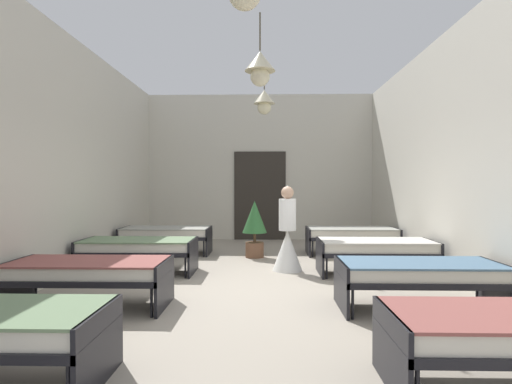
# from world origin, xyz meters

# --- Properties ---
(ground_plane) EXTENTS (6.69, 10.97, 0.10)m
(ground_plane) POSITION_xyz_m (0.00, 0.00, -0.05)
(ground_plane) COLOR #9E9384
(room_shell) EXTENTS (6.49, 10.57, 3.96)m
(room_shell) POSITION_xyz_m (0.00, 1.28, 1.99)
(room_shell) COLOR beige
(room_shell) RESTS_ON ground
(bed_left_row_1) EXTENTS (1.90, 0.84, 0.57)m
(bed_left_row_1) POSITION_xyz_m (-2.00, -0.95, 0.44)
(bed_left_row_1) COLOR black
(bed_left_row_1) RESTS_ON ground
(bed_right_row_1) EXTENTS (1.90, 0.84, 0.57)m
(bed_right_row_1) POSITION_xyz_m (2.00, -0.95, 0.44)
(bed_right_row_1) COLOR black
(bed_right_row_1) RESTS_ON ground
(bed_left_row_2) EXTENTS (1.90, 0.84, 0.57)m
(bed_left_row_2) POSITION_xyz_m (-2.00, 0.95, 0.44)
(bed_left_row_2) COLOR black
(bed_left_row_2) RESTS_ON ground
(bed_right_row_2) EXTENTS (1.90, 0.84, 0.57)m
(bed_right_row_2) POSITION_xyz_m (2.00, 0.95, 0.44)
(bed_right_row_2) COLOR black
(bed_right_row_2) RESTS_ON ground
(bed_left_row_3) EXTENTS (1.90, 0.84, 0.57)m
(bed_left_row_3) POSITION_xyz_m (-2.00, 2.85, 0.44)
(bed_left_row_3) COLOR black
(bed_left_row_3) RESTS_ON ground
(bed_right_row_3) EXTENTS (1.90, 0.84, 0.57)m
(bed_right_row_3) POSITION_xyz_m (2.00, 2.85, 0.44)
(bed_right_row_3) COLOR black
(bed_right_row_3) RESTS_ON ground
(nurse_near_aisle) EXTENTS (0.52, 0.52, 1.49)m
(nurse_near_aisle) POSITION_xyz_m (0.54, 1.22, 0.53)
(nurse_near_aisle) COLOR white
(nurse_near_aisle) RESTS_ON ground
(potted_plant) EXTENTS (0.50, 0.50, 1.17)m
(potted_plant) POSITION_xyz_m (-0.07, 2.48, 0.69)
(potted_plant) COLOR brown
(potted_plant) RESTS_ON ground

